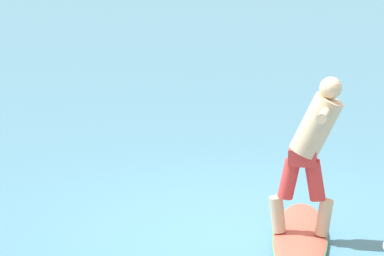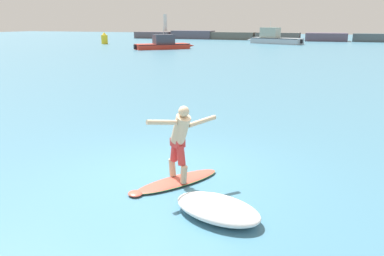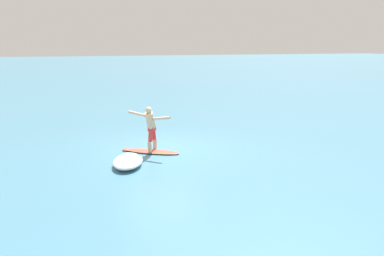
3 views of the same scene
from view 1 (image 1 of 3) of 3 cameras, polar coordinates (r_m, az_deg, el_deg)
ground_plane at (r=9.00m, az=3.73°, el=-6.55°), size 200.00×200.00×0.00m
surfboard at (r=8.79m, az=6.79°, el=-6.89°), size 1.45×1.95×0.21m
surfer at (r=8.51m, az=7.60°, el=-0.98°), size 0.94×1.27×1.54m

